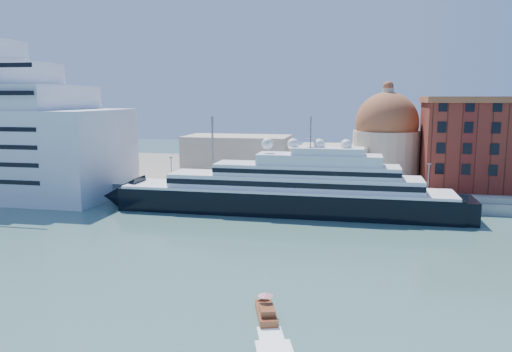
# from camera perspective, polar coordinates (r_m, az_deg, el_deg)

# --- Properties ---
(ground) EXTENTS (400.00, 400.00, 0.00)m
(ground) POSITION_cam_1_polar(r_m,az_deg,el_deg) (87.77, 1.52, -7.60)
(ground) COLOR #365E58
(ground) RESTS_ON ground
(quay) EXTENTS (180.00, 10.00, 2.50)m
(quay) POSITION_cam_1_polar(r_m,az_deg,el_deg) (120.11, 4.42, -2.47)
(quay) COLOR gray
(quay) RESTS_ON ground
(land) EXTENTS (260.00, 72.00, 2.00)m
(land) POSITION_cam_1_polar(r_m,az_deg,el_deg) (160.30, 6.31, 0.30)
(land) COLOR slate
(land) RESTS_ON ground
(quay_fence) EXTENTS (180.00, 0.10, 1.20)m
(quay_fence) POSITION_cam_1_polar(r_m,az_deg,el_deg) (115.38, 4.14, -2.01)
(quay_fence) COLOR slate
(quay_fence) RESTS_ON quay
(superyacht) EXTENTS (82.29, 11.41, 24.59)m
(superyacht) POSITION_cam_1_polar(r_m,az_deg,el_deg) (109.31, 2.04, -1.99)
(superyacht) COLOR black
(superyacht) RESTS_ON ground
(service_barge) EXTENTS (10.90, 6.02, 2.33)m
(service_barge) POSITION_cam_1_polar(r_m,az_deg,el_deg) (129.68, -22.03, -2.52)
(service_barge) COLOR white
(service_barge) RESTS_ON ground
(water_taxi) EXTENTS (3.75, 6.43, 2.90)m
(water_taxi) POSITION_cam_1_polar(r_m,az_deg,el_deg) (59.32, 1.17, -15.25)
(water_taxi) COLOR maroon
(water_taxi) RESTS_ON ground
(warehouse) EXTENTS (43.00, 19.00, 23.25)m
(warehouse) POSITION_cam_1_polar(r_m,az_deg,el_deg) (140.24, 27.13, 3.39)
(warehouse) COLOR maroon
(warehouse) RESTS_ON land
(church) EXTENTS (66.00, 18.00, 25.50)m
(church) POSITION_cam_1_polar(r_m,az_deg,el_deg) (141.47, 8.28, 3.15)
(church) COLOR beige
(church) RESTS_ON land
(lamp_posts) EXTENTS (120.80, 2.40, 18.00)m
(lamp_posts) POSITION_cam_1_polar(r_m,az_deg,el_deg) (119.29, -1.68, 1.66)
(lamp_posts) COLOR slate
(lamp_posts) RESTS_ON quay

